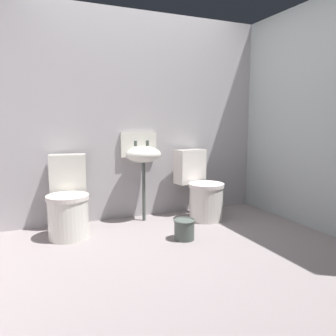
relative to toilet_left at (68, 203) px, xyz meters
The scene contains 7 objects.
ground_plane 1.27m from the toilet_left, 48.11° to the right, with size 3.50×2.91×0.08m, color gray.
wall_back 1.24m from the toilet_left, 26.25° to the left, with size 3.50×0.10×2.33m, color #AAA5A8.
wall_right 2.68m from the toilet_left, 18.45° to the right, with size 0.10×2.71×2.33m, color #A2ABAA.
toilet_left is the anchor object (origin of this frame).
toilet_right 1.48m from the toilet_left, ahead, with size 0.49×0.66×0.78m.
sink 0.96m from the toilet_left, 12.64° to the left, with size 0.42×0.35×0.99m.
bucket 1.16m from the toilet_left, 29.68° to the right, with size 0.21×0.21×0.19m.
Camera 1 is at (-1.16, -2.40, 1.12)m, focal length 35.58 mm.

